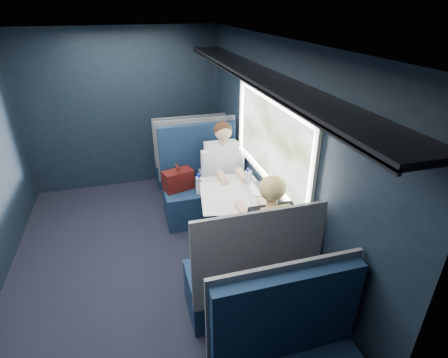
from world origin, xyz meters
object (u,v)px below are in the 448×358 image
object	(u,v)px
man	(224,169)
cup	(249,175)
table	(236,201)
woman	(267,233)
seat_bay_far	(246,278)
seat_row_front	(189,160)
laptop	(266,183)
bottle_small	(248,177)
seat_bay_near	(201,186)

from	to	relation	value
man	cup	bearing A→B (deg)	-63.02
man	cup	size ratio (longest dim) A/B	14.10
table	woman	distance (m)	0.71
seat_bay_far	seat_row_front	world-z (taller)	seat_bay_far
seat_row_front	woman	bearing A→B (deg)	-84.30
laptop	bottle_small	distance (m)	0.22
table	seat_bay_far	bearing A→B (deg)	-101.78
seat_row_front	cup	world-z (taller)	seat_row_front
seat_bay_near	woman	xyz separation A→B (m)	(0.27, -1.58, 0.30)
table	seat_row_front	world-z (taller)	seat_row_front
seat_bay_near	bottle_small	distance (m)	0.87
cup	man	bearing A→B (deg)	116.98
seat_bay_far	man	world-z (taller)	man
seat_row_front	woman	size ratio (longest dim) A/B	0.88
seat_bay_far	cup	xyz separation A→B (m)	(0.44, 1.20, 0.37)
man	bottle_small	world-z (taller)	man
seat_bay_near	seat_bay_far	xyz separation A→B (m)	(0.02, -1.75, -0.01)
man	laptop	world-z (taller)	man
seat_row_front	laptop	xyz separation A→B (m)	(0.54, -1.75, 0.40)
laptop	bottle_small	size ratio (longest dim) A/B	1.94
seat_bay_near	woman	bearing A→B (deg)	-80.43
table	bottle_small	xyz separation A→B (m)	(0.20, 0.21, 0.16)
seat_row_front	laptop	size ratio (longest dim) A/B	3.05
seat_bay_far	seat_row_front	size ratio (longest dim) A/B	1.09
man	seat_bay_near	bearing A→B (deg)	146.98
man	bottle_small	distance (m)	0.52
table	seat_row_front	size ratio (longest dim) A/B	0.86
table	seat_bay_near	world-z (taller)	seat_bay_near
cup	table	bearing A→B (deg)	-128.14
seat_bay_near	laptop	bearing A→B (deg)	-56.20
table	seat_bay_far	size ratio (longest dim) A/B	0.79
man	woman	bearing A→B (deg)	-90.00
seat_row_front	cup	xyz separation A→B (m)	(0.44, -1.47, 0.38)
bottle_small	laptop	bearing A→B (deg)	-46.38
table	woman	world-z (taller)	woman
seat_bay_near	bottle_small	size ratio (longest dim) A/B	6.44
bottle_small	cup	bearing A→B (deg)	65.38
cup	seat_bay_far	bearing A→B (deg)	-110.07
woman	bottle_small	distance (m)	0.93
seat_bay_near	seat_bay_far	world-z (taller)	same
seat_bay_far	laptop	bearing A→B (deg)	59.88
woman	laptop	size ratio (longest dim) A/B	3.48
table	man	size ratio (longest dim) A/B	0.76
woman	bottle_small	xyz separation A→B (m)	(0.13, 0.91, 0.10)
seat_bay_near	seat_row_front	bearing A→B (deg)	88.99
seat_bay_near	seat_row_front	world-z (taller)	seat_bay_near
man	seat_bay_far	bearing A→B (deg)	-99.03
seat_bay_near	laptop	distance (m)	1.06
laptop	cup	world-z (taller)	laptop
table	bottle_small	size ratio (longest dim) A/B	5.11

